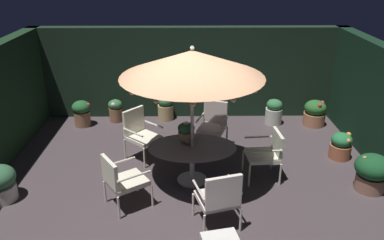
{
  "coord_description": "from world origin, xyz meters",
  "views": [
    {
      "loc": [
        -0.03,
        -5.88,
        3.83
      ],
      "look_at": [
        0.05,
        0.33,
        1.14
      ],
      "focal_mm": 35.57,
      "sensor_mm": 36.0,
      "label": 1
    }
  ],
  "objects_px": {
    "potted_plant_back_center": "(341,145)",
    "potted_plant_back_right": "(116,110)",
    "patio_umbrella": "(192,64)",
    "patio_chair_east": "(213,122)",
    "patio_chair_north": "(219,197)",
    "potted_plant_front_corner": "(165,108)",
    "patio_dining_table": "(192,153)",
    "patio_chair_southeast": "(140,131)",
    "patio_chair_south": "(121,179)",
    "centerpiece_planter": "(186,131)",
    "potted_plant_left_near": "(372,171)",
    "potted_plant_back_left": "(315,113)",
    "potted_plant_left_far": "(82,112)",
    "patio_chair_northeast": "(267,151)",
    "potted_plant_right_far": "(274,112)"
  },
  "relations": [
    {
      "from": "potted_plant_left_near",
      "to": "patio_chair_north",
      "type": "bearing_deg",
      "value": -160.01
    },
    {
      "from": "patio_chair_south",
      "to": "potted_plant_front_corner",
      "type": "height_order",
      "value": "patio_chair_south"
    },
    {
      "from": "centerpiece_planter",
      "to": "potted_plant_back_right",
      "type": "height_order",
      "value": "centerpiece_planter"
    },
    {
      "from": "patio_chair_east",
      "to": "patio_chair_south",
      "type": "xyz_separation_m",
      "value": [
        -1.62,
        -2.08,
        -0.06
      ]
    },
    {
      "from": "patio_chair_northeast",
      "to": "potted_plant_back_center",
      "type": "distance_m",
      "value": 1.85
    },
    {
      "from": "potted_plant_left_near",
      "to": "potted_plant_right_far",
      "type": "distance_m",
      "value": 3.12
    },
    {
      "from": "patio_chair_north",
      "to": "potted_plant_left_near",
      "type": "height_order",
      "value": "patio_chair_north"
    },
    {
      "from": "patio_chair_east",
      "to": "potted_plant_front_corner",
      "type": "relative_size",
      "value": 1.66
    },
    {
      "from": "potted_plant_left_far",
      "to": "potted_plant_left_near",
      "type": "distance_m",
      "value": 6.45
    },
    {
      "from": "patio_chair_north",
      "to": "patio_chair_east",
      "type": "bearing_deg",
      "value": 88.25
    },
    {
      "from": "centerpiece_planter",
      "to": "potted_plant_left_near",
      "type": "height_order",
      "value": "centerpiece_planter"
    },
    {
      "from": "patio_chair_southeast",
      "to": "potted_plant_back_center",
      "type": "relative_size",
      "value": 1.85
    },
    {
      "from": "patio_dining_table",
      "to": "patio_chair_north",
      "type": "height_order",
      "value": "patio_chair_north"
    },
    {
      "from": "patio_chair_southeast",
      "to": "potted_plant_left_far",
      "type": "bearing_deg",
      "value": 135.14
    },
    {
      "from": "patio_chair_south",
      "to": "potted_plant_front_corner",
      "type": "bearing_deg",
      "value": 81.99
    },
    {
      "from": "potted_plant_back_left",
      "to": "potted_plant_right_far",
      "type": "distance_m",
      "value": 0.98
    },
    {
      "from": "centerpiece_planter",
      "to": "patio_chair_south",
      "type": "bearing_deg",
      "value": -138.34
    },
    {
      "from": "patio_dining_table",
      "to": "patio_umbrella",
      "type": "xyz_separation_m",
      "value": [
        0.0,
        -0.0,
        1.64
      ]
    },
    {
      "from": "potted_plant_left_far",
      "to": "potted_plant_back_left",
      "type": "distance_m",
      "value": 5.66
    },
    {
      "from": "patio_chair_northeast",
      "to": "potted_plant_back_right",
      "type": "distance_m",
      "value": 4.22
    },
    {
      "from": "patio_chair_northeast",
      "to": "potted_plant_front_corner",
      "type": "relative_size",
      "value": 1.5
    },
    {
      "from": "centerpiece_planter",
      "to": "patio_chair_north",
      "type": "xyz_separation_m",
      "value": [
        0.49,
        -1.5,
        -0.38
      ]
    },
    {
      "from": "potted_plant_back_left",
      "to": "centerpiece_planter",
      "type": "bearing_deg",
      "value": -143.23
    },
    {
      "from": "patio_dining_table",
      "to": "patio_chair_southeast",
      "type": "distance_m",
      "value": 1.4
    },
    {
      "from": "potted_plant_back_center",
      "to": "potted_plant_back_left",
      "type": "bearing_deg",
      "value": 90.96
    },
    {
      "from": "patio_dining_table",
      "to": "centerpiece_planter",
      "type": "relative_size",
      "value": 3.84
    },
    {
      "from": "potted_plant_back_left",
      "to": "potted_plant_left_near",
      "type": "bearing_deg",
      "value": -87.43
    },
    {
      "from": "patio_chair_north",
      "to": "potted_plant_left_far",
      "type": "distance_m",
      "value": 4.91
    },
    {
      "from": "patio_umbrella",
      "to": "patio_chair_south",
      "type": "bearing_deg",
      "value": -146.15
    },
    {
      "from": "patio_umbrella",
      "to": "patio_chair_east",
      "type": "bearing_deg",
      "value": 70.41
    },
    {
      "from": "patio_dining_table",
      "to": "patio_chair_south",
      "type": "bearing_deg",
      "value": -146.15
    },
    {
      "from": "patio_chair_northeast",
      "to": "patio_chair_east",
      "type": "xyz_separation_m",
      "value": [
        -0.91,
        1.21,
        0.05
      ]
    },
    {
      "from": "potted_plant_right_far",
      "to": "potted_plant_front_corner",
      "type": "bearing_deg",
      "value": 173.35
    },
    {
      "from": "potted_plant_back_right",
      "to": "potted_plant_right_far",
      "type": "distance_m",
      "value": 3.92
    },
    {
      "from": "patio_chair_east",
      "to": "potted_plant_right_far",
      "type": "distance_m",
      "value": 2.05
    },
    {
      "from": "potted_plant_back_left",
      "to": "patio_chair_east",
      "type": "bearing_deg",
      "value": -155.07
    },
    {
      "from": "potted_plant_back_right",
      "to": "potted_plant_back_center",
      "type": "distance_m",
      "value": 5.29
    },
    {
      "from": "patio_dining_table",
      "to": "potted_plant_back_left",
      "type": "bearing_deg",
      "value": 39.55
    },
    {
      "from": "patio_umbrella",
      "to": "potted_plant_left_far",
      "type": "xyz_separation_m",
      "value": [
        -2.64,
        2.52,
        -1.87
      ]
    },
    {
      "from": "patio_chair_southeast",
      "to": "patio_chair_south",
      "type": "bearing_deg",
      "value": -93.61
    },
    {
      "from": "patio_chair_north",
      "to": "potted_plant_front_corner",
      "type": "relative_size",
      "value": 1.62
    },
    {
      "from": "patio_chair_southeast",
      "to": "potted_plant_front_corner",
      "type": "height_order",
      "value": "patio_chair_southeast"
    },
    {
      "from": "patio_umbrella",
      "to": "potted_plant_front_corner",
      "type": "distance_m",
      "value": 3.53
    },
    {
      "from": "potted_plant_left_near",
      "to": "potted_plant_front_corner",
      "type": "bearing_deg",
      "value": 139.53
    },
    {
      "from": "patio_dining_table",
      "to": "patio_chair_southeast",
      "type": "bearing_deg",
      "value": 138.52
    },
    {
      "from": "potted_plant_left_far",
      "to": "patio_chair_southeast",
      "type": "bearing_deg",
      "value": -44.86
    },
    {
      "from": "potted_plant_back_center",
      "to": "potted_plant_back_right",
      "type": "bearing_deg",
      "value": 158.45
    },
    {
      "from": "potted_plant_back_right",
      "to": "patio_chair_southeast",
      "type": "bearing_deg",
      "value": -65.92
    },
    {
      "from": "potted_plant_back_center",
      "to": "potted_plant_left_far",
      "type": "xyz_separation_m",
      "value": [
        -5.69,
        1.68,
        0.07
      ]
    },
    {
      "from": "potted_plant_front_corner",
      "to": "patio_dining_table",
      "type": "bearing_deg",
      "value": -77.59
    }
  ]
}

